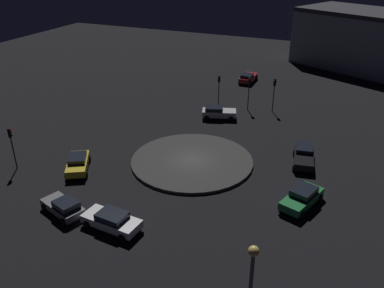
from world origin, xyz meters
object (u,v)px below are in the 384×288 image
at_px(car_green, 302,197).
at_px(traffic_light_south_near, 249,87).
at_px(car_silver, 218,112).
at_px(car_white, 112,220).
at_px(car_black, 304,156).
at_px(car_yellow, 78,163).
at_px(car_red, 248,78).
at_px(traffic_light_northeast, 11,140).
at_px(traffic_light_south, 219,85).
at_px(car_grey, 64,207).
at_px(traffic_light_south_far, 274,89).

distance_m(car_green, traffic_light_south_near, 21.66).
bearing_deg(car_silver, car_white, -108.33).
bearing_deg(car_green, car_black, -153.50).
relative_size(car_yellow, car_silver, 1.04).
relative_size(car_black, traffic_light_south_near, 1.11).
xyz_separation_m(car_yellow, car_green, (-20.60, -2.51, 0.03)).
height_order(car_silver, car_green, car_green).
xyz_separation_m(car_black, car_red, (12.35, -22.82, -0.00)).
bearing_deg(traffic_light_south_near, traffic_light_northeast, -30.35).
bearing_deg(traffic_light_south, car_black, 38.59).
xyz_separation_m(car_red, traffic_light_south_near, (-3.27, 11.29, 2.29)).
bearing_deg(car_grey, car_yellow, -42.67).
bearing_deg(car_white, traffic_light_northeast, -12.07).
distance_m(car_silver, car_red, 15.53).
xyz_separation_m(car_silver, car_black, (-11.62, 7.30, -0.04)).
bearing_deg(car_silver, traffic_light_south_far, 23.17).
distance_m(car_black, traffic_light_south_far, 13.87).
bearing_deg(car_white, car_silver, -84.91).
bearing_deg(car_silver, traffic_light_south, 91.03).
distance_m(car_yellow, traffic_light_northeast, 6.40).
bearing_deg(car_silver, car_green, -67.67).
bearing_deg(car_red, traffic_light_northeast, 160.74).
bearing_deg(traffic_light_south, traffic_light_northeast, -37.92).
bearing_deg(car_grey, car_green, -134.31).
xyz_separation_m(car_red, traffic_light_south, (0.67, 11.55, 2.24)).
relative_size(car_grey, traffic_light_northeast, 1.01).
height_order(car_grey, traffic_light_northeast, traffic_light_northeast).
bearing_deg(traffic_light_south, car_grey, -16.91).
bearing_deg(car_red, car_silver, -176.47).
xyz_separation_m(traffic_light_south, traffic_light_south_far, (-7.01, -1.01, 0.08)).
xyz_separation_m(car_red, traffic_light_northeast, (12.76, 34.88, 2.25)).
distance_m(car_black, car_grey, 22.83).
bearing_deg(car_yellow, traffic_light_south_near, -56.82).
bearing_deg(car_yellow, car_grey, 177.67).
bearing_deg(car_white, traffic_light_south_near, -90.15).
distance_m(car_grey, traffic_light_south_near, 28.70).
xyz_separation_m(car_black, traffic_light_south_far, (6.01, -12.28, 2.32)).
xyz_separation_m(car_black, traffic_light_south_near, (9.08, -11.53, 2.29)).
height_order(car_white, car_silver, car_silver).
bearing_deg(car_yellow, traffic_light_northeast, 79.60).
relative_size(traffic_light_northeast, traffic_light_south_far, 0.98).
distance_m(car_white, car_silver, 23.52).
bearing_deg(traffic_light_south_far, car_yellow, -17.22).
bearing_deg(traffic_light_south, traffic_light_south_far, 87.67).
xyz_separation_m(car_black, traffic_light_northeast, (25.11, 12.07, 2.25)).
distance_m(car_green, traffic_light_south, 23.55).
bearing_deg(car_yellow, car_white, -159.24).
relative_size(car_black, traffic_light_south_far, 1.10).
relative_size(car_grey, traffic_light_south, 1.01).
distance_m(car_white, car_red, 39.04).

